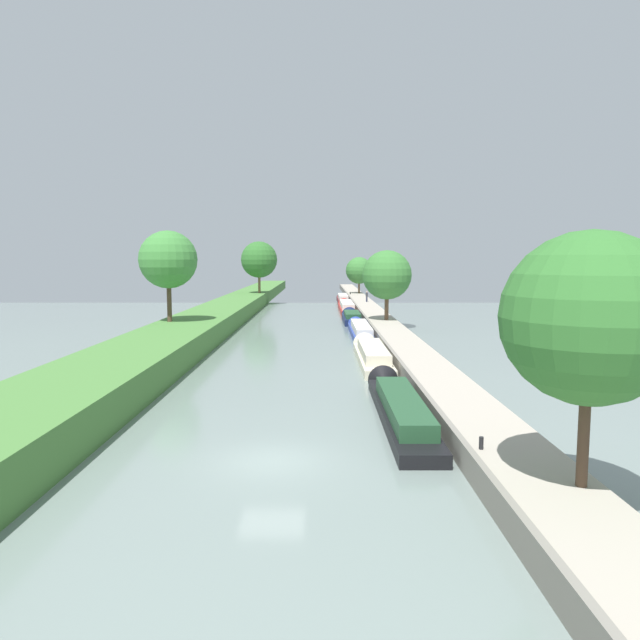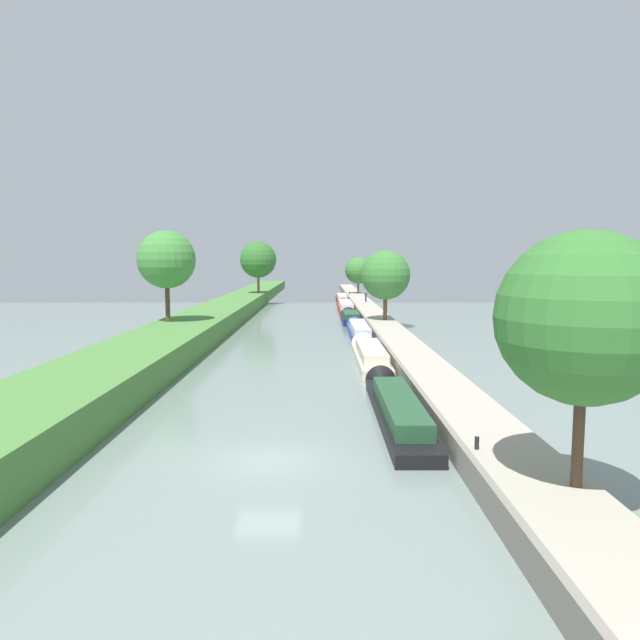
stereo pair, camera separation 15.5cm
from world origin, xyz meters
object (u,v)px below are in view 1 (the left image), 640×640
(narrowboat_cream, at_px, (372,354))
(narrowboat_navy, at_px, (353,317))
(narrowboat_blue, at_px, (361,330))
(narrowboat_maroon, at_px, (344,299))
(mooring_bollard_far, at_px, (351,293))
(person_walking, at_px, (368,296))
(narrowboat_black, at_px, (400,405))
(mooring_bollard_near, at_px, (482,443))
(narrowboat_red, at_px, (347,307))

(narrowboat_cream, xyz_separation_m, narrowboat_navy, (-0.00, 27.52, -0.01))
(narrowboat_cream, bearing_deg, narrowboat_blue, 89.38)
(narrowboat_maroon, bearing_deg, mooring_bollard_far, 75.55)
(narrowboat_cream, xyz_separation_m, person_walking, (3.41, 46.66, 1.34))
(narrowboat_blue, bearing_deg, narrowboat_cream, -90.62)
(narrowboat_blue, bearing_deg, narrowboat_black, -90.32)
(mooring_bollard_near, distance_m, mooring_bollard_far, 88.75)
(mooring_bollard_near, relative_size, mooring_bollard_far, 1.00)
(narrowboat_blue, height_order, mooring_bollard_far, mooring_bollard_far)
(narrowboat_navy, xyz_separation_m, mooring_bollard_far, (1.81, 37.87, 0.70))
(narrowboat_blue, height_order, person_walking, person_walking)
(narrowboat_black, bearing_deg, narrowboat_maroon, 89.90)
(narrowboat_red, relative_size, person_walking, 10.31)
(narrowboat_red, bearing_deg, narrowboat_maroon, 89.64)
(narrowboat_maroon, bearing_deg, narrowboat_cream, -90.12)
(narrowboat_blue, xyz_separation_m, narrowboat_navy, (-0.16, 13.22, -0.02))
(person_walking, bearing_deg, narrowboat_black, -93.16)
(narrowboat_cream, xyz_separation_m, narrowboat_red, (0.02, 42.25, 0.05))
(narrowboat_maroon, height_order, person_walking, person_walking)
(narrowboat_cream, bearing_deg, narrowboat_maroon, 89.88)
(narrowboat_black, height_order, narrowboat_red, narrowboat_red)
(narrowboat_black, height_order, narrowboat_navy, narrowboat_navy)
(mooring_bollard_far, bearing_deg, narrowboat_cream, -91.59)
(narrowboat_navy, xyz_separation_m, narrowboat_maroon, (0.13, 31.33, 0.07))
(narrowboat_blue, xyz_separation_m, mooring_bollard_near, (1.66, -37.66, 0.68))
(narrowboat_cream, xyz_separation_m, narrowboat_maroon, (0.13, 58.85, 0.06))
(narrowboat_navy, bearing_deg, person_walking, 79.88)
(narrowboat_navy, height_order, narrowboat_maroon, narrowboat_maroon)
(narrowboat_navy, xyz_separation_m, person_walking, (3.42, 19.14, 1.35))
(narrowboat_cream, relative_size, narrowboat_red, 0.81)
(narrowboat_maroon, xyz_separation_m, mooring_bollard_near, (1.69, -82.21, 0.64))
(mooring_bollard_near, bearing_deg, person_walking, 88.69)
(narrowboat_maroon, bearing_deg, narrowboat_blue, -89.96)
(narrowboat_navy, height_order, narrowboat_red, narrowboat_red)
(narrowboat_black, relative_size, person_walking, 8.72)
(narrowboat_navy, height_order, person_walking, person_walking)
(person_walking, xyz_separation_m, mooring_bollard_near, (-1.60, -70.02, -0.65))
(narrowboat_black, xyz_separation_m, mooring_bollard_near, (1.82, -8.02, 0.72))
(narrowboat_navy, bearing_deg, narrowboat_black, -90.01)
(mooring_bollard_near, bearing_deg, narrowboat_cream, 94.44)
(narrowboat_navy, bearing_deg, mooring_bollard_near, -87.96)
(narrowboat_maroon, distance_m, mooring_bollard_near, 82.23)
(mooring_bollard_near, bearing_deg, narrowboat_maroon, 91.18)
(narrowboat_blue, distance_m, narrowboat_maroon, 44.54)
(mooring_bollard_near, height_order, mooring_bollard_far, same)
(narrowboat_blue, relative_size, mooring_bollard_near, 33.94)
(narrowboat_red, distance_m, mooring_bollard_near, 65.64)
(narrowboat_blue, height_order, narrowboat_red, narrowboat_red)
(narrowboat_blue, bearing_deg, narrowboat_maroon, 90.04)
(narrowboat_cream, distance_m, mooring_bollard_far, 65.42)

